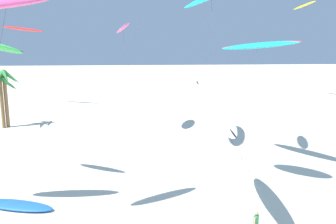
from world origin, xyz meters
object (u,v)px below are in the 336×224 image
at_px(palm_tree_0, 1,87).
at_px(palm_tree_1, 4,82).
at_px(flying_kite_5, 123,28).
at_px(person_near_right, 256,224).
at_px(flying_kite_9, 257,45).
at_px(flying_kite_10, 7,3).
at_px(flying_kite_11, 304,5).
at_px(flying_kite_7, 213,105).
at_px(flying_kite_0, 22,29).
at_px(grounded_kite_0, 16,205).

relative_size(palm_tree_0, palm_tree_1, 0.91).
xyz_separation_m(palm_tree_1, flying_kite_5, (14.46, -3.94, 6.27)).
bearing_deg(palm_tree_0, person_near_right, -49.70).
height_order(palm_tree_0, flying_kite_9, flying_kite_9).
bearing_deg(flying_kite_10, flying_kite_9, 30.60).
height_order(flying_kite_11, person_near_right, flying_kite_11).
relative_size(flying_kite_10, person_near_right, 8.05).
height_order(flying_kite_7, flying_kite_9, flying_kite_9).
xyz_separation_m(flying_kite_0, flying_kite_9, (26.98, -29.32, -1.99)).
xyz_separation_m(palm_tree_1, flying_kite_9, (25.47, -16.07, 4.57)).
bearing_deg(person_near_right, flying_kite_7, 137.86).
distance_m(flying_kite_0, person_near_right, 48.17).
height_order(flying_kite_0, flying_kite_7, flying_kite_0).
relative_size(flying_kite_10, grounded_kite_0, 2.44).
xyz_separation_m(palm_tree_0, flying_kite_9, (25.78, -15.58, 5.08)).
distance_m(flying_kite_0, flying_kite_10, 40.23).
height_order(flying_kite_0, flying_kite_11, flying_kite_11).
height_order(flying_kite_0, flying_kite_5, flying_kite_0).
distance_m(palm_tree_1, grounded_kite_0, 24.40).
distance_m(flying_kite_0, grounded_kite_0, 38.76).
bearing_deg(flying_kite_5, flying_kite_11, 35.63).
bearing_deg(flying_kite_5, flying_kite_9, -47.79).
bearing_deg(flying_kite_5, grounded_kite_0, -108.76).
bearing_deg(palm_tree_1, person_near_right, -50.61).
height_order(flying_kite_5, flying_kite_7, flying_kite_5).
bearing_deg(flying_kite_9, palm_tree_0, 148.86).
xyz_separation_m(palm_tree_0, flying_kite_10, (10.04, -24.89, 7.33)).
bearing_deg(palm_tree_0, flying_kite_0, 94.99).
distance_m(flying_kite_10, flying_kite_11, 54.83).
distance_m(flying_kite_5, flying_kite_11, 36.61).
xyz_separation_m(palm_tree_1, flying_kite_11, (44.00, 17.24, 10.64)).
bearing_deg(flying_kite_7, flying_kite_0, 119.41).
relative_size(palm_tree_0, person_near_right, 3.95).
xyz_separation_m(flying_kite_0, flying_kite_7, (21.68, -38.47, -5.01)).
relative_size(flying_kite_7, grounded_kite_0, 1.80).
height_order(palm_tree_1, grounded_kite_0, palm_tree_1).
bearing_deg(grounded_kite_0, flying_kite_0, 105.27).
bearing_deg(flying_kite_0, flying_kite_9, -47.38).
height_order(flying_kite_10, person_near_right, flying_kite_10).
height_order(flying_kite_9, grounded_kite_0, flying_kite_9).
distance_m(flying_kite_9, person_near_right, 14.71).
bearing_deg(flying_kite_10, flying_kite_5, 77.56).
bearing_deg(flying_kite_9, person_near_right, -106.09).
height_order(flying_kite_0, grounded_kite_0, flying_kite_0).
bearing_deg(flying_kite_5, palm_tree_1, 164.77).
xyz_separation_m(flying_kite_7, flying_kite_11, (23.83, 42.46, 9.10)).
bearing_deg(person_near_right, palm_tree_0, 130.30).
bearing_deg(flying_kite_0, grounded_kite_0, -74.73).
bearing_deg(flying_kite_9, flying_kite_11, 60.91).
height_order(grounded_kite_0, person_near_right, person_near_right).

